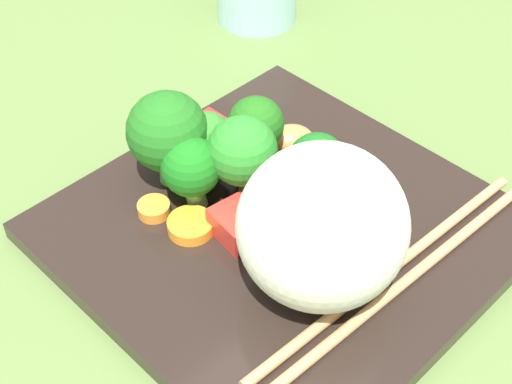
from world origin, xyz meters
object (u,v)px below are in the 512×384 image
object	(u,v)px
carrot_slice_3	(251,132)
chopstick_pair	(397,277)
square_plate	(282,231)
rice_mound	(322,226)
broccoli_floret_2	(247,149)

from	to	relation	value
carrot_slice_3	chopstick_pair	xyz separation A→B (cm)	(-15.33, 3.37, -0.07)
square_plate	carrot_slice_3	distance (cm)	8.95
square_plate	chopstick_pair	bearing A→B (deg)	-170.23
rice_mound	chopstick_pair	bearing A→B (deg)	-135.21
chopstick_pair	square_plate	bearing A→B (deg)	102.74
carrot_slice_3	square_plate	bearing A→B (deg)	147.99
square_plate	carrot_slice_3	xyz separation A→B (cm)	(7.54, -4.71, 1.02)
broccoli_floret_2	carrot_slice_3	distance (cm)	6.83
broccoli_floret_2	carrot_slice_3	world-z (taller)	broccoli_floret_2
square_plate	chopstick_pair	distance (cm)	7.96
square_plate	rice_mound	xyz separation A→B (cm)	(-4.55, 1.87, 5.18)
rice_mound	square_plate	bearing A→B (deg)	-22.35
carrot_slice_3	rice_mound	bearing A→B (deg)	151.43
rice_mound	carrot_slice_3	distance (cm)	14.38
rice_mound	carrot_slice_3	world-z (taller)	rice_mound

